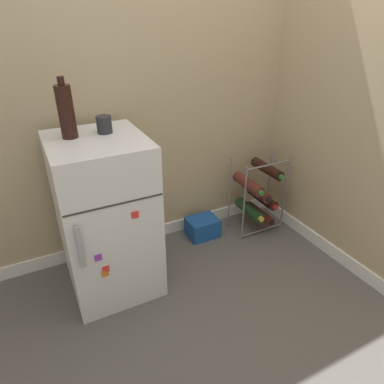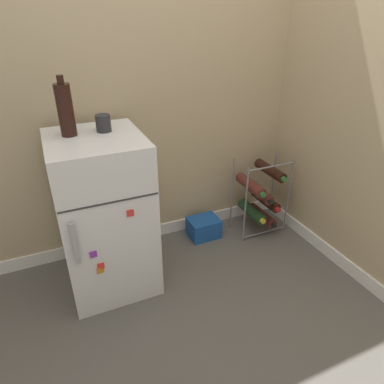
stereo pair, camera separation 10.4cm
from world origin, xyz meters
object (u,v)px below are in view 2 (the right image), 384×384
at_px(wine_rack, 260,196).
at_px(fridge_top_bottle, 65,110).
at_px(mini_fridge, 104,214).
at_px(soda_box, 204,228).
at_px(fridge_top_cup, 103,123).

xyz_separation_m(wine_rack, fridge_top_bottle, (-1.25, -0.02, 0.78)).
distance_m(mini_fridge, wine_rack, 1.16).
xyz_separation_m(soda_box, fridge_top_bottle, (-0.83, -0.10, 0.99)).
bearing_deg(fridge_top_cup, fridge_top_bottle, 178.28).
xyz_separation_m(soda_box, fridge_top_cup, (-0.66, -0.11, 0.91)).
distance_m(mini_fridge, soda_box, 0.84).
bearing_deg(mini_fridge, wine_rack, 4.61).
distance_m(soda_box, fridge_top_cup, 1.12).
relative_size(wine_rack, fridge_top_cup, 6.47).
bearing_deg(soda_box, fridge_top_bottle, -173.15).
xyz_separation_m(fridge_top_cup, fridge_top_bottle, (-0.18, 0.01, 0.09)).
bearing_deg(fridge_top_bottle, soda_box, 6.85).
height_order(mini_fridge, fridge_top_bottle, fridge_top_bottle).
relative_size(soda_box, fridge_top_bottle, 0.74).
height_order(mini_fridge, soda_box, mini_fridge).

